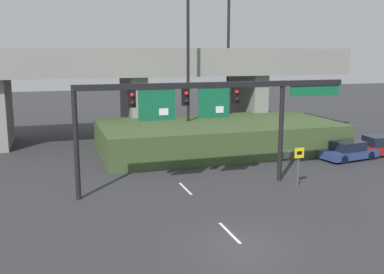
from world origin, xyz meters
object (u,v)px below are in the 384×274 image
object	(u,v)px
signal_gantry	(206,103)
parked_sedan_far_right	(381,146)
highway_light_pole_far	(188,47)
parked_sedan_mid_right	(349,151)
highway_light_pole_near	(228,60)
parked_sedan_near_right	(298,147)
speed_limit_sign	(299,161)

from	to	relation	value
signal_gantry	parked_sedan_far_right	bearing A→B (deg)	14.08
highway_light_pole_far	parked_sedan_mid_right	xyz separation A→B (m)	(10.13, -7.20, -7.54)
signal_gantry	parked_sedan_mid_right	xyz separation A→B (m)	(12.28, 3.39, -4.32)
highway_light_pole_near	signal_gantry	bearing A→B (deg)	-116.57
signal_gantry	highway_light_pole_near	distance (m)	15.02
highway_light_pole_near	highway_light_pole_far	size ratio (longest dim) A/B	0.86
highway_light_pole_far	parked_sedan_mid_right	size ratio (longest dim) A/B	3.50
highway_light_pole_near	parked_sedan_mid_right	world-z (taller)	highway_light_pole_near
highway_light_pole_far	parked_sedan_near_right	world-z (taller)	highway_light_pole_far
parked_sedan_mid_right	parked_sedan_far_right	distance (m)	3.38
highway_light_pole_near	parked_sedan_far_right	size ratio (longest dim) A/B	3.10
signal_gantry	parked_sedan_far_right	world-z (taller)	signal_gantry
signal_gantry	highway_light_pole_near	xyz separation A→B (m)	(6.65, 13.30, 2.12)
signal_gantry	parked_sedan_mid_right	distance (m)	13.45
speed_limit_sign	parked_sedan_mid_right	world-z (taller)	speed_limit_sign
speed_limit_sign	parked_sedan_far_right	bearing A→B (deg)	27.51
speed_limit_sign	parked_sedan_far_right	xyz separation A→B (m)	(10.41, 5.42, -0.87)
signal_gantry	speed_limit_sign	bearing A→B (deg)	-16.13
signal_gantry	highway_light_pole_near	bearing A→B (deg)	63.43
highway_light_pole_near	highway_light_pole_far	distance (m)	5.36
parked_sedan_near_right	highway_light_pole_near	bearing A→B (deg)	97.90
speed_limit_sign	parked_sedan_mid_right	size ratio (longest dim) A/B	0.54
signal_gantry	parked_sedan_mid_right	size ratio (longest dim) A/B	3.62
highway_light_pole_near	parked_sedan_far_right	world-z (taller)	highway_light_pole_near
parked_sedan_near_right	parked_sedan_far_right	bearing A→B (deg)	-28.27
signal_gantry	parked_sedan_mid_right	bearing A→B (deg)	15.43
highway_light_pole_far	parked_sedan_near_right	distance (m)	11.54
speed_limit_sign	highway_light_pole_far	xyz separation A→B (m)	(-3.05, 12.10, 6.62)
signal_gantry	parked_sedan_near_right	bearing A→B (deg)	31.21
signal_gantry	parked_sedan_mid_right	world-z (taller)	signal_gantry
speed_limit_sign	highway_light_pole_far	bearing A→B (deg)	104.15
parked_sedan_far_right	parked_sedan_mid_right	bearing A→B (deg)	-167.75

